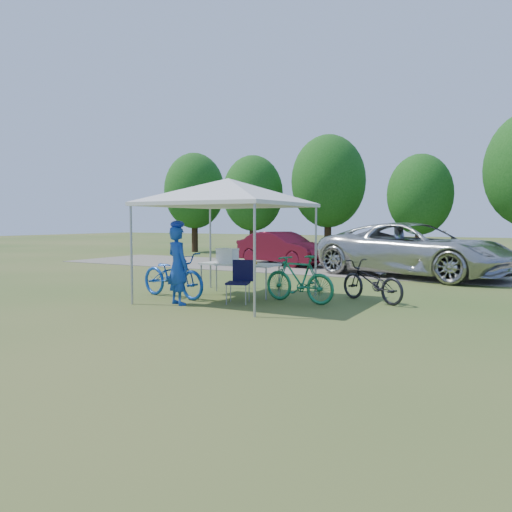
# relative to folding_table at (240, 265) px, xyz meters

# --- Properties ---
(ground) EXTENTS (100.00, 100.00, 0.00)m
(ground) POSITION_rel_folding_table_xyz_m (0.13, -0.72, -0.73)
(ground) COLOR #2D5119
(ground) RESTS_ON ground
(gravel_strip) EXTENTS (24.00, 5.00, 0.02)m
(gravel_strip) POSITION_rel_folding_table_xyz_m (0.13, 7.28, -0.72)
(gravel_strip) COLOR gray
(gravel_strip) RESTS_ON ground
(canopy) EXTENTS (4.53, 4.53, 3.00)m
(canopy) POSITION_rel_folding_table_xyz_m (0.13, -0.72, 1.92)
(canopy) COLOR #A5A5AA
(canopy) RESTS_ON ground
(treeline) EXTENTS (24.89, 4.28, 6.30)m
(treeline) POSITION_rel_folding_table_xyz_m (-0.16, 13.33, 2.81)
(treeline) COLOR #382314
(treeline) RESTS_ON ground
(folding_table) EXTENTS (1.88, 0.78, 0.77)m
(folding_table) POSITION_rel_folding_table_xyz_m (0.00, 0.00, 0.00)
(folding_table) COLOR white
(folding_table) RESTS_ON ground
(folding_chair) EXTENTS (0.60, 0.63, 0.93)m
(folding_chair) POSITION_rel_folding_table_xyz_m (0.56, -0.92, -0.18)
(folding_chair) COLOR black
(folding_chair) RESTS_ON ground
(cooler) EXTENTS (0.48, 0.33, 0.35)m
(cooler) POSITION_rel_folding_table_xyz_m (-0.35, 0.00, 0.22)
(cooler) COLOR white
(cooler) RESTS_ON folding_table
(ice_cream_cup) EXTENTS (0.09, 0.09, 0.07)m
(ice_cream_cup) POSITION_rel_folding_table_xyz_m (0.45, -0.05, 0.08)
(ice_cream_cup) COLOR gold
(ice_cream_cup) RESTS_ON folding_table
(cyclist) EXTENTS (0.72, 0.60, 1.67)m
(cyclist) POSITION_rel_folding_table_xyz_m (-0.47, -1.79, 0.11)
(cyclist) COLOR #143DA2
(cyclist) RESTS_ON ground
(bike_blue) EXTENTS (2.11, 1.07, 1.06)m
(bike_blue) POSITION_rel_folding_table_xyz_m (-1.19, -1.05, -0.20)
(bike_blue) COLOR #1242A5
(bike_blue) RESTS_ON ground
(bike_green) EXTENTS (1.80, 0.77, 1.05)m
(bike_green) POSITION_rel_folding_table_xyz_m (1.68, -0.31, -0.20)
(bike_green) COLOR #197148
(bike_green) RESTS_ON ground
(bike_dark) EXTENTS (1.83, 1.34, 0.92)m
(bike_dark) POSITION_rel_folding_table_xyz_m (3.05, 0.54, -0.27)
(bike_dark) COLOR black
(bike_dark) RESTS_ON ground
(minivan) EXTENTS (6.74, 4.49, 1.72)m
(minivan) POSITION_rel_folding_table_xyz_m (2.85, 6.12, 0.15)
(minivan) COLOR beige
(minivan) RESTS_ON gravel_strip
(sedan) EXTENTS (4.27, 2.53, 1.33)m
(sedan) POSITION_rel_folding_table_xyz_m (-2.65, 7.84, -0.04)
(sedan) COLOR #570E1C
(sedan) RESTS_ON gravel_strip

